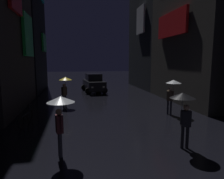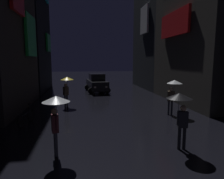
% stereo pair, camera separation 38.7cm
% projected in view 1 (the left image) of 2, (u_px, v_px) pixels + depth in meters
% --- Properties ---
extents(pedestrian_far_right_clear, '(0.90, 0.90, 2.12)m').
position_uv_depth(pedestrian_far_right_clear, '(172.00, 87.00, 11.96)').
color(pedestrian_far_right_clear, '#2D2D38').
rests_on(pedestrian_far_right_clear, ground).
extents(pedestrian_foreground_left_yellow, '(0.90, 0.90, 2.12)m').
position_uv_depth(pedestrian_foreground_left_yellow, '(65.00, 84.00, 13.94)').
color(pedestrian_foreground_left_yellow, '#2D2D38').
rests_on(pedestrian_foreground_left_yellow, ground).
extents(pedestrian_foreground_right_clear, '(0.90, 0.90, 2.12)m').
position_uv_depth(pedestrian_foreground_right_clear, '(60.00, 110.00, 6.53)').
color(pedestrian_foreground_right_clear, '#2D2D38').
rests_on(pedestrian_foreground_right_clear, ground).
extents(pedestrian_midstreet_centre_black, '(0.90, 0.90, 2.12)m').
position_uv_depth(pedestrian_midstreet_centre_black, '(184.00, 105.00, 7.21)').
color(pedestrian_midstreet_centre_black, black).
rests_on(pedestrian_midstreet_centre_black, ground).
extents(bicycle_parked_at_storefront, '(0.36, 1.80, 0.96)m').
position_uv_depth(bicycle_parked_at_storefront, '(26.00, 117.00, 10.16)').
color(bicycle_parked_at_storefront, black).
rests_on(bicycle_parked_at_storefront, ground).
extents(car_distant, '(2.54, 4.28, 1.92)m').
position_uv_depth(car_distant, '(94.00, 83.00, 20.84)').
color(car_distant, black).
rests_on(car_distant, ground).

